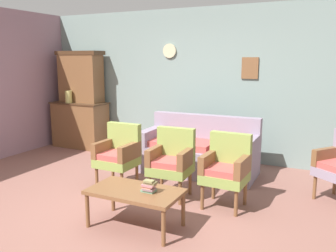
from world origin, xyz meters
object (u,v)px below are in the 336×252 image
(side_cabinet, at_px, (80,124))
(armchair_by_doorway, at_px, (172,159))
(armchair_row_middle, at_px, (119,153))
(coffee_table, at_px, (135,194))
(book_stack_on_table, at_px, (149,186))
(floral_couch, at_px, (199,153))
(vase_on_cabinet, at_px, (69,97))
(armchair_near_cabinet, at_px, (226,167))

(side_cabinet, distance_m, armchair_by_doorway, 3.30)
(armchair_row_middle, height_order, coffee_table, armchair_row_middle)
(book_stack_on_table, bearing_deg, armchair_by_doorway, 101.28)
(side_cabinet, height_order, floral_couch, side_cabinet)
(vase_on_cabinet, distance_m, armchair_by_doorway, 3.37)
(floral_couch, bearing_deg, coffee_table, -88.40)
(floral_couch, bearing_deg, vase_on_cabinet, 172.96)
(side_cabinet, xyz_separation_m, vase_on_cabinet, (-0.12, -0.17, 0.59))
(armchair_row_middle, bearing_deg, book_stack_on_table, -43.00)
(armchair_row_middle, height_order, book_stack_on_table, armchair_row_middle)
(side_cabinet, distance_m, floral_couch, 2.89)
(side_cabinet, relative_size, armchair_by_doorway, 1.28)
(floral_couch, relative_size, armchair_row_middle, 2.03)
(vase_on_cabinet, height_order, armchair_near_cabinet, vase_on_cabinet)
(vase_on_cabinet, distance_m, coffee_table, 3.94)
(armchair_row_middle, distance_m, coffee_table, 1.28)
(floral_couch, bearing_deg, side_cabinet, 169.28)
(vase_on_cabinet, xyz_separation_m, armchair_row_middle, (2.17, -1.48, -0.55))
(floral_couch, bearing_deg, book_stack_on_table, -83.84)
(armchair_near_cabinet, bearing_deg, coffee_table, -126.37)
(armchair_by_doorway, bearing_deg, vase_on_cabinet, 154.01)
(floral_couch, xyz_separation_m, armchair_near_cabinet, (0.77, -1.10, 0.17))
(book_stack_on_table, bearing_deg, side_cabinet, 139.68)
(armchair_by_doorway, bearing_deg, book_stack_on_table, -78.72)
(coffee_table, bearing_deg, armchair_near_cabinet, 53.63)
(book_stack_on_table, bearing_deg, armchair_row_middle, 137.00)
(coffee_table, bearing_deg, floral_couch, 91.60)
(side_cabinet, xyz_separation_m, floral_couch, (2.84, -0.54, -0.14))
(armchair_by_doorway, bearing_deg, coffee_table, -88.33)
(armchair_by_doorway, bearing_deg, armchair_row_middle, -178.44)
(side_cabinet, bearing_deg, floral_couch, -10.72)
(side_cabinet, relative_size, armchair_row_middle, 1.28)
(coffee_table, distance_m, book_stack_on_table, 0.20)
(vase_on_cabinet, distance_m, armchair_near_cabinet, 4.05)
(armchair_row_middle, relative_size, coffee_table, 0.90)
(floral_couch, relative_size, book_stack_on_table, 11.59)
(vase_on_cabinet, distance_m, book_stack_on_table, 4.04)
(vase_on_cabinet, height_order, armchair_row_middle, vase_on_cabinet)
(armchair_by_doorway, distance_m, book_stack_on_table, 0.99)
(vase_on_cabinet, bearing_deg, book_stack_on_table, -37.31)
(armchair_by_doorway, relative_size, book_stack_on_table, 5.71)
(side_cabinet, xyz_separation_m, armchair_near_cabinet, (3.61, -1.64, 0.03))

